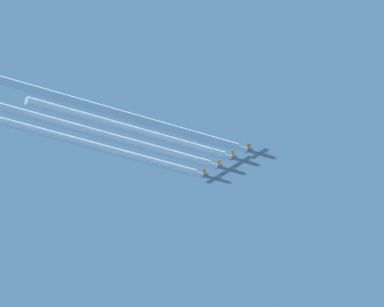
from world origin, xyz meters
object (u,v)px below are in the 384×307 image
Objects in this scene: jet_center at (245,161)px; jet_inner_right at (261,154)px; jet_inner_left at (231,170)px; jet_far_left at (217,179)px.

jet_center reaches higher than jet_inner_right.
jet_inner_left is at bearing -178.98° from jet_inner_right.
jet_far_left is 1.00× the size of jet_inner_left.
jet_far_left is at bearing -179.68° from jet_center.
jet_far_left is 23.40m from jet_inner_right.
jet_center is at bearing -176.46° from jet_inner_right.
jet_center is 1.00× the size of jet_inner_right.
jet_inner_left is 7.93m from jet_center.
jet_center is at bearing -1.45° from jet_inner_left.
jet_center is (15.68, 0.09, 0.26)m from jet_far_left.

